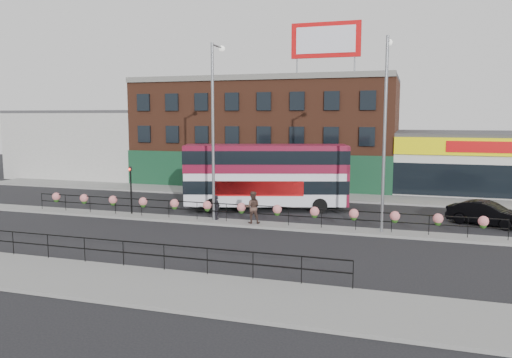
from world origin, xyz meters
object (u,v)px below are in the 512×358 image
(pedestrian_b, at_px, (252,207))
(lamp_column_west, at_px, (215,116))
(lamp_column_east, at_px, (385,117))
(pedestrian_a, at_px, (217,207))
(double_decker_bus, at_px, (266,170))
(car, at_px, (487,214))

(pedestrian_b, height_order, lamp_column_west, lamp_column_west)
(pedestrian_b, distance_m, lamp_column_east, 9.49)
(pedestrian_b, distance_m, lamp_column_west, 6.16)
(pedestrian_a, xyz_separation_m, lamp_column_west, (-0.13, 0.09, 5.75))
(double_decker_bus, distance_m, pedestrian_b, 5.63)
(double_decker_bus, xyz_separation_m, pedestrian_a, (-1.85, -4.92, -1.94))
(pedestrian_b, relative_size, lamp_column_west, 0.18)
(car, height_order, pedestrian_a, pedestrian_a)
(double_decker_bus, relative_size, car, 2.47)
(car, bearing_deg, double_decker_bus, 110.16)
(car, xyz_separation_m, lamp_column_west, (-16.38, -3.83, 5.94))
(car, xyz_separation_m, pedestrian_a, (-16.25, -3.92, 0.18))
(double_decker_bus, relative_size, lamp_column_east, 1.08)
(lamp_column_east, bearing_deg, pedestrian_b, -177.33)
(double_decker_bus, height_order, lamp_column_west, lamp_column_west)
(pedestrian_a, relative_size, lamp_column_west, 0.14)
(double_decker_bus, relative_size, pedestrian_b, 5.99)
(double_decker_bus, height_order, lamp_column_east, lamp_column_east)
(car, distance_m, lamp_column_west, 17.84)
(pedestrian_a, height_order, lamp_column_west, lamp_column_west)
(pedestrian_a, bearing_deg, lamp_column_west, 42.81)
(double_decker_bus, bearing_deg, lamp_column_east, -30.56)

